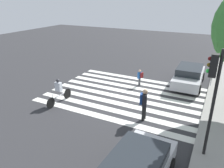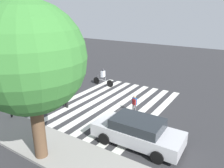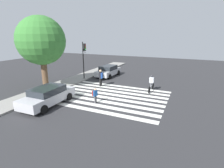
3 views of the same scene
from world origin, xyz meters
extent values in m
plane|color=#2D2D30|center=(0.00, 0.00, 0.00)|extent=(60.00, 60.00, 0.00)
cube|color=gray|center=(0.00, 6.25, 0.07)|extent=(36.00, 2.50, 0.14)
cube|color=silver|center=(-3.30, 0.00, 0.00)|extent=(0.51, 10.00, 0.01)
cube|color=silver|center=(-2.35, 0.00, 0.00)|extent=(0.51, 10.00, 0.01)
cube|color=silver|center=(-1.41, 0.00, 0.00)|extent=(0.51, 10.00, 0.01)
cube|color=silver|center=(-0.47, 0.00, 0.00)|extent=(0.51, 10.00, 0.01)
cube|color=silver|center=(0.47, 0.00, 0.00)|extent=(0.51, 10.00, 0.01)
cube|color=silver|center=(1.41, 0.00, 0.00)|extent=(0.51, 10.00, 0.01)
cube|color=silver|center=(2.35, 0.00, 0.00)|extent=(0.51, 10.00, 0.01)
cube|color=silver|center=(3.30, 0.00, 0.00)|extent=(0.51, 10.00, 0.01)
cylinder|color=black|center=(4.21, 5.43, 2.28)|extent=(0.12, 0.12, 4.56)
cube|color=black|center=(4.21, 5.22, 3.94)|extent=(0.32, 0.26, 0.84)
cube|color=silver|center=(4.21, 5.22, 3.34)|extent=(0.60, 0.02, 0.16)
sphere|color=#590F0F|center=(4.21, 5.06, 4.17)|extent=(0.15, 0.15, 0.15)
sphere|color=#59470F|center=(4.21, 5.06, 3.94)|extent=(0.15, 0.15, 0.15)
sphere|color=#26D83F|center=(4.21, 5.06, 3.71)|extent=(0.15, 0.15, 0.15)
cylinder|color=brown|center=(-0.52, 7.01, 1.53)|extent=(0.58, 0.58, 3.05)
sphere|color=#387A33|center=(-0.52, 7.01, 4.81)|extent=(4.69, 4.69, 4.69)
cylinder|color=black|center=(2.43, 2.23, 0.43)|extent=(0.16, 0.16, 0.85)
cylinder|color=black|center=(2.65, 2.23, 0.43)|extent=(0.16, 0.16, 0.85)
cube|color=black|center=(2.54, 2.23, 1.19)|extent=(0.54, 0.35, 0.68)
sphere|color=tan|center=(2.54, 2.23, 1.66)|extent=(0.27, 0.27, 0.27)
cube|color=navy|center=(2.49, 2.04, 1.19)|extent=(0.41, 0.27, 0.57)
cylinder|color=#4C4C51|center=(-2.05, 0.32, 0.30)|extent=(0.11, 0.11, 0.59)
cylinder|color=#4C4C51|center=(-1.89, 0.32, 0.30)|extent=(0.11, 0.11, 0.59)
cube|color=#1E5199|center=(-1.97, 0.32, 0.83)|extent=(0.38, 0.26, 0.47)
sphere|color=tan|center=(-1.97, 0.32, 1.16)|extent=(0.19, 0.19, 0.19)
cube|color=maroon|center=(-2.01, 0.45, 0.83)|extent=(0.29, 0.20, 0.40)
cylinder|color=black|center=(3.80, -3.14, 0.33)|extent=(0.67, 0.05, 0.67)
cylinder|color=black|center=(2.25, -3.11, 0.33)|extent=(0.67, 0.05, 0.67)
cube|color=#B2B2B7|center=(3.03, -3.12, 0.52)|extent=(1.32, 0.06, 0.04)
cylinder|color=#B2B2B7|center=(2.75, -3.12, 0.68)|extent=(0.03, 0.03, 0.32)
cylinder|color=#B2B2B7|center=(3.61, -3.13, 0.72)|extent=(0.03, 0.03, 0.40)
cube|color=silver|center=(3.03, -3.12, 1.11)|extent=(0.25, 0.40, 0.55)
sphere|color=#333338|center=(3.03, -3.12, 1.51)|extent=(0.22, 0.22, 0.22)
cube|color=#B7B7BC|center=(-3.80, 3.54, 0.61)|extent=(4.69, 1.94, 0.69)
cube|color=#23282D|center=(-3.80, 3.54, 1.20)|extent=(2.59, 1.75, 0.49)
cylinder|color=black|center=(-2.38, 4.48, 0.32)|extent=(0.64, 0.21, 0.64)
cylinder|color=black|center=(-2.34, 2.67, 0.32)|extent=(0.64, 0.21, 0.64)
cylinder|color=black|center=(-5.26, 4.42, 0.32)|extent=(0.64, 0.21, 0.64)
cylinder|color=black|center=(-5.23, 2.61, 0.32)|extent=(0.64, 0.21, 0.64)
cube|color=#B7B7BC|center=(7.06, 3.48, 0.58)|extent=(4.33, 1.94, 0.64)
cube|color=#23282D|center=(7.06, 3.48, 1.16)|extent=(2.40, 1.73, 0.53)
cylinder|color=black|center=(8.35, 2.55, 0.32)|extent=(0.65, 0.22, 0.64)
cylinder|color=black|center=(5.77, 4.40, 0.32)|extent=(0.65, 0.22, 0.64)
cylinder|color=black|center=(5.70, 2.65, 0.32)|extent=(0.65, 0.22, 0.64)
camera|label=1|loc=(12.50, 5.36, 6.22)|focal=35.00mm
camera|label=2|loc=(-8.03, 12.52, 6.68)|focal=35.00mm
camera|label=3|loc=(-13.50, -6.37, 5.35)|focal=28.00mm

